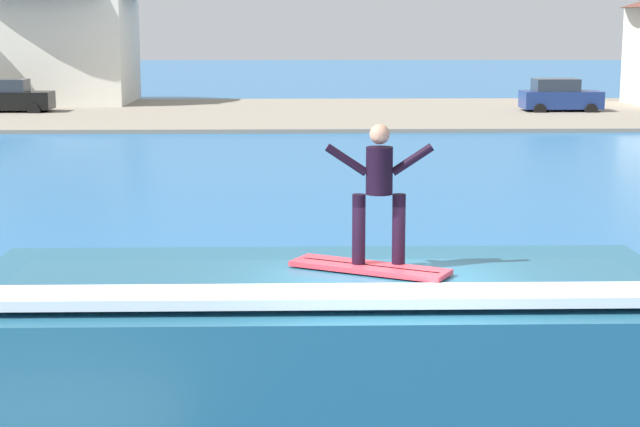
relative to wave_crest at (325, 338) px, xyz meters
The scene contains 7 objects.
wave_crest is the anchor object (origin of this frame).
surfboard 1.12m from the wave_crest, 25.65° to the right, with size 1.94×1.37×0.06m.
surfer 2.04m from the wave_crest, 15.61° to the right, with size 1.29×0.32×1.68m.
shoreline_bank 42.63m from the wave_crest, 89.03° to the left, with size 120.00×19.21×0.18m.
car_near_shore 45.32m from the wave_crest, 109.42° to the left, with size 4.18×2.07×1.86m.
car_far_shore 44.67m from the wave_crest, 72.38° to the left, with size 4.07×2.27×1.86m.
house_with_chimney 51.73m from the wave_crest, 105.87° to the left, with size 10.65×10.65×8.66m.
Camera 1 is at (-1.09, -11.63, 4.63)m, focal length 59.44 mm.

